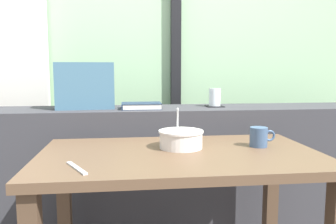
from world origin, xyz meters
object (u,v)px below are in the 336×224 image
soup_bowl (182,139)px  ceramic_mug (259,137)px  coaster_square (215,106)px  fork_utensil (77,168)px  breakfast_table (180,178)px  juice_glass (215,98)px  closed_book (141,106)px  throw_pillow (85,86)px

soup_bowl → ceramic_mug: 0.34m
coaster_square → fork_utensil: 1.09m
breakfast_table → juice_glass: bearing=64.4°
breakfast_table → coaster_square: coaster_square is taller
breakfast_table → closed_book: size_ratio=5.07×
coaster_square → ceramic_mug: bearing=-85.2°
closed_book → soup_bowl: 0.54m
throw_pillow → fork_utensil: (0.06, -0.81, -0.24)m
soup_bowl → ceramic_mug: size_ratio=1.70×
soup_bowl → fork_utensil: size_ratio=1.13×
juice_glass → closed_book: size_ratio=0.47×
closed_book → ceramic_mug: 0.72m
soup_bowl → coaster_square: bearing=62.8°
juice_glass → soup_bowl: (-0.29, -0.56, -0.13)m
soup_bowl → ceramic_mug: bearing=-2.9°
coaster_square → throw_pillow: throw_pillow is taller
fork_utensil → ceramic_mug: size_ratio=1.50×
breakfast_table → juice_glass: (0.31, 0.64, 0.27)m
juice_glass → soup_bowl: bearing=-117.2°
closed_book → ceramic_mug: size_ratio=1.98×
juice_glass → breakfast_table: bearing=-115.6°
coaster_square → ceramic_mug: size_ratio=0.88×
coaster_square → fork_utensil: (-0.69, -0.83, -0.11)m
coaster_square → throw_pillow: bearing=-178.7°
coaster_square → breakfast_table: bearing=-115.6°
coaster_square → closed_book: 0.45m
breakfast_table → fork_utensil: (-0.38, -0.19, 0.11)m
breakfast_table → closed_book: bearing=102.9°
coaster_square → ceramic_mug: 0.59m
juice_glass → closed_book: (-0.44, -0.06, -0.04)m
throw_pillow → fork_utensil: size_ratio=1.88×
juice_glass → throw_pillow: 0.76m
ceramic_mug → fork_utensil: bearing=-161.3°
closed_book → throw_pillow: throw_pillow is taller
fork_utensil → ceramic_mug: 0.78m
breakfast_table → coaster_square: 0.75m
coaster_square → fork_utensil: bearing=-129.7°
throw_pillow → ceramic_mug: throw_pillow is taller
coaster_square → soup_bowl: (-0.29, -0.56, -0.08)m
soup_bowl → breakfast_table: bearing=-103.3°
juice_glass → fork_utensil: size_ratio=0.62×
coaster_square → closed_book: size_ratio=0.45×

